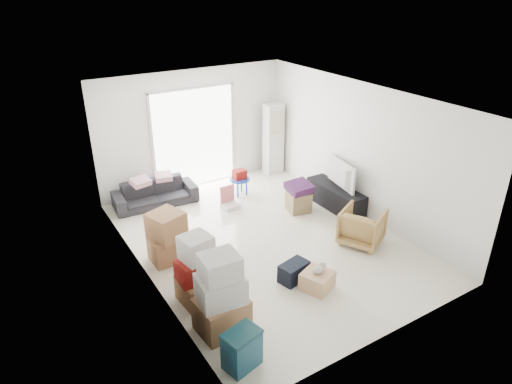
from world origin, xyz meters
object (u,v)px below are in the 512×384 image
at_px(ac_tower, 273,139).
at_px(armchair, 362,225).
at_px(ottoman, 299,201).
at_px(wood_crate, 317,281).
at_px(kids_table, 240,177).
at_px(sofa, 155,190).
at_px(tv_console, 335,197).
at_px(storage_bins, 242,349).
at_px(television, 337,184).

xyz_separation_m(ac_tower, armchair, (-0.48, -3.67, -0.50)).
height_order(ottoman, wood_crate, ottoman).
relative_size(armchair, ottoman, 1.71).
distance_m(kids_table, wood_crate, 3.71).
bearing_deg(sofa, ac_tower, 7.38).
relative_size(ac_tower, kids_table, 2.95).
distance_m(tv_console, sofa, 3.87).
bearing_deg(storage_bins, tv_console, 35.09).
xyz_separation_m(armchair, kids_table, (-0.88, 2.98, 0.05)).
xyz_separation_m(ac_tower, storage_bins, (-3.85, -5.06, -0.60)).
xyz_separation_m(armchair, wood_crate, (-1.56, -0.65, -0.23)).
distance_m(sofa, armchair, 4.42).
distance_m(ac_tower, wood_crate, 4.83).
xyz_separation_m(ottoman, wood_crate, (-1.34, -2.29, -0.07)).
bearing_deg(television, ottoman, 78.48).
xyz_separation_m(television, armchair, (-0.53, -1.34, -0.18)).
bearing_deg(sofa, television, -29.54).
bearing_deg(sofa, wood_crate, -70.41).
xyz_separation_m(storage_bins, kids_table, (2.49, 4.38, 0.15)).
bearing_deg(wood_crate, storage_bins, -157.63).
bearing_deg(tv_console, wood_crate, -136.33).
height_order(sofa, kids_table, sofa).
height_order(storage_bins, kids_table, kids_table).
bearing_deg(ottoman, wood_crate, -120.22).
bearing_deg(television, storage_bins, 135.29).
bearing_deg(ottoman, sofa, 142.56).
height_order(armchair, wood_crate, armchair).
height_order(ac_tower, armchair, ac_tower).
bearing_deg(storage_bins, television, 35.09).
relative_size(ac_tower, wood_crate, 3.97).
xyz_separation_m(tv_console, storage_bins, (-3.90, -2.74, 0.03)).
relative_size(tv_console, wood_crate, 3.31).
xyz_separation_m(ac_tower, wood_crate, (-2.04, -4.32, -0.73)).
relative_size(storage_bins, wood_crate, 1.23).
xyz_separation_m(tv_console, television, (0.00, 0.00, 0.31)).
bearing_deg(kids_table, wood_crate, -100.62).
bearing_deg(armchair, kids_table, -10.72).
bearing_deg(wood_crate, ottoman, 59.78).
distance_m(storage_bins, ottoman, 4.38).
height_order(tv_console, armchair, armchair).
xyz_separation_m(television, storage_bins, (-3.90, -2.74, -0.28)).
bearing_deg(ac_tower, kids_table, -153.22).
distance_m(television, wood_crate, 2.92).
relative_size(tv_console, storage_bins, 2.70).
bearing_deg(wood_crate, sofa, 104.94).
height_order(television, storage_bins, television).
bearing_deg(storage_bins, sofa, 81.91).
relative_size(sofa, kids_table, 2.97).
bearing_deg(tv_console, kids_table, 130.66).
height_order(television, armchair, armchair).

